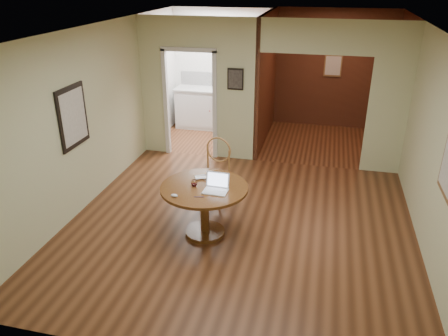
% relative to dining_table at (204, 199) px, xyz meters
% --- Properties ---
extents(floor, '(5.00, 5.00, 0.00)m').
position_rel_dining_table_xyz_m(floor, '(0.43, 0.29, -0.56)').
color(floor, '#462614').
rests_on(floor, ground).
extents(room_shell, '(5.20, 7.50, 5.00)m').
position_rel_dining_table_xyz_m(room_shell, '(-0.04, 3.39, 0.73)').
color(room_shell, white).
rests_on(room_shell, ground).
extents(dining_table, '(1.20, 1.20, 0.75)m').
position_rel_dining_table_xyz_m(dining_table, '(0.00, 0.00, 0.00)').
color(dining_table, brown).
rests_on(dining_table, ground).
extents(chair, '(0.53, 0.53, 1.08)m').
position_rel_dining_table_xyz_m(chair, '(-0.08, 0.95, 0.05)').
color(chair, '#A36D39').
rests_on(chair, ground).
extents(open_laptop, '(0.33, 0.29, 0.22)m').
position_rel_dining_table_xyz_m(open_laptop, '(0.19, -0.06, 0.26)').
color(open_laptop, silver).
rests_on(open_laptop, dining_table).
extents(closed_laptop, '(0.38, 0.33, 0.03)m').
position_rel_dining_table_xyz_m(closed_laptop, '(-0.03, 0.24, 0.21)').
color(closed_laptop, '#ABAAAF').
rests_on(closed_laptop, dining_table).
extents(mouse, '(0.10, 0.07, 0.04)m').
position_rel_dining_table_xyz_m(mouse, '(-0.30, -0.38, 0.21)').
color(mouse, silver).
rests_on(mouse, dining_table).
extents(wine_glass, '(0.09, 0.09, 0.10)m').
position_rel_dining_table_xyz_m(wine_glass, '(-0.13, -0.02, 0.24)').
color(wine_glass, white).
rests_on(wine_glass, dining_table).
extents(pen, '(0.13, 0.04, 0.01)m').
position_rel_dining_table_xyz_m(pen, '(0.02, -0.31, 0.20)').
color(pen, '#0C1158').
rests_on(pen, dining_table).
extents(kitchen_cabinet, '(2.06, 0.60, 0.94)m').
position_rel_dining_table_xyz_m(kitchen_cabinet, '(-0.92, 4.49, -0.08)').
color(kitchen_cabinet, silver).
rests_on(kitchen_cabinet, ground).
extents(grocery_bag, '(0.35, 0.31, 0.30)m').
position_rel_dining_table_xyz_m(grocery_bag, '(-0.33, 4.49, 0.53)').
color(grocery_bag, beige).
rests_on(grocery_bag, kitchen_cabinet).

